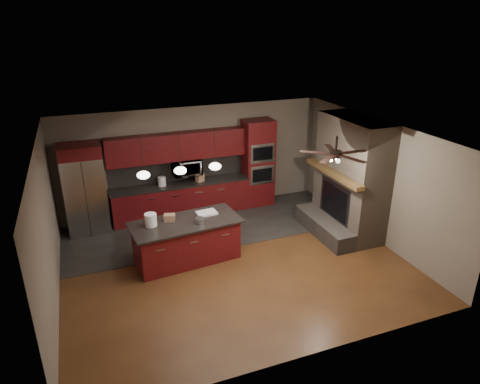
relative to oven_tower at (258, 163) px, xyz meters
name	(u,v)px	position (x,y,z in m)	size (l,w,h in m)	color
ground	(234,262)	(-1.70, -2.69, -1.19)	(7.00, 7.00, 0.00)	brown
ceiling	(233,135)	(-1.70, -2.69, 1.61)	(7.00, 6.00, 0.02)	white
back_wall	(194,159)	(-1.70, 0.31, 0.21)	(7.00, 0.02, 2.80)	gray
right_wall	(376,180)	(1.80, -2.69, 0.21)	(0.02, 6.00, 2.80)	gray
left_wall	(47,231)	(-5.20, -2.69, 0.21)	(0.02, 6.00, 2.80)	gray
slate_tile_patch	(209,226)	(-1.70, -0.89, -1.19)	(7.00, 2.40, 0.01)	#2D2B28
fireplace_column	(348,181)	(1.34, -2.29, 0.11)	(1.30, 2.10, 2.80)	#6C5D4D
back_cabinetry	(180,183)	(-2.18, 0.05, -0.30)	(3.59, 0.64, 2.20)	maroon
oven_tower	(258,163)	(0.00, 0.00, 0.00)	(0.80, 0.63, 2.38)	maroon
microwave	(187,167)	(-1.98, 0.06, 0.11)	(0.73, 0.41, 0.50)	silver
refrigerator	(85,189)	(-4.50, -0.07, -0.09)	(0.95, 0.75, 2.20)	silver
kitchen_island	(187,241)	(-2.61, -2.25, -0.73)	(2.38, 1.26, 0.92)	maroon
white_bucket	(151,220)	(-3.31, -2.19, -0.14)	(0.25, 0.25, 0.26)	white
paint_can	(200,220)	(-2.35, -2.43, -0.21)	(0.18, 0.18, 0.12)	#A9A9AE
paint_tray	(207,213)	(-2.09, -2.05, -0.25)	(0.43, 0.30, 0.04)	white
cardboard_box	(169,218)	(-2.91, -2.11, -0.20)	(0.23, 0.17, 0.15)	#91674B
counter_bucket	(162,181)	(-2.64, 0.01, -0.18)	(0.20, 0.20, 0.23)	white
counter_box	(200,177)	(-1.66, -0.04, -0.18)	(0.20, 0.15, 0.22)	tan
pendant_left	(143,175)	(-3.35, -1.99, 0.77)	(0.26, 0.26, 0.92)	black
pendant_center	(180,170)	(-2.60, -1.99, 0.77)	(0.26, 0.26, 0.92)	black
pendant_right	(215,166)	(-1.85, -1.99, 0.77)	(0.26, 0.26, 0.92)	black
ceiling_fan	(336,154)	(0.10, -3.49, 1.27)	(1.27, 1.33, 0.41)	black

